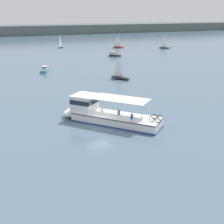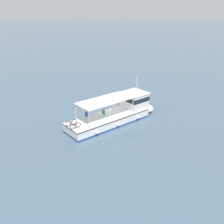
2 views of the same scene
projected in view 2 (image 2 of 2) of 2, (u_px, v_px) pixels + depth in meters
ground_plane at (110, 116)px, 33.76m from camera, size 400.00×400.00×0.00m
ferry_main at (118, 113)px, 32.26m from camera, size 10.49×11.76×5.32m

